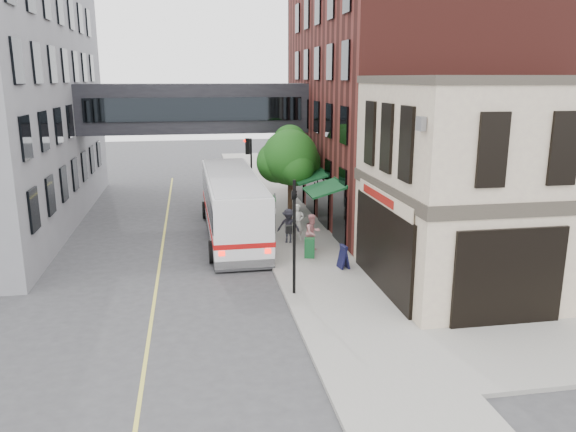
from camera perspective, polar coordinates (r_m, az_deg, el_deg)
name	(u,v)px	position (r m, az deg, el deg)	size (l,w,h in m)	color
ground	(293,318)	(20.42, 0.54, -10.33)	(120.00, 120.00, 0.00)	#38383A
sidewalk_main	(284,219)	(33.79, -0.42, -0.32)	(4.00, 60.00, 0.15)	gray
corner_building	(504,184)	(24.14, 21.12, 3.02)	(10.19, 8.12, 8.45)	#BAA38E
brick_building	(409,101)	(35.91, 12.20, 11.38)	(13.76, 18.00, 14.00)	#511E19
skyway_bridge	(195,108)	(36.36, -9.45, 10.76)	(14.00, 3.18, 3.00)	black
traffic_signal_near	(293,223)	(21.35, 0.56, -0.74)	(0.44, 0.22, 4.60)	black
traffic_signal_far	(249,159)	(35.85, -3.98, 5.79)	(0.53, 0.28, 4.50)	black
street_sign_pole	(275,218)	(26.39, -1.37, -0.24)	(0.08, 0.75, 3.00)	gray
street_tree	(289,158)	(32.33, 0.14, 5.96)	(3.80, 3.20, 5.60)	#382619
lane_marking	(163,245)	(29.57, -12.63, -2.89)	(0.12, 40.00, 0.01)	#D8CC4C
bus	(232,202)	(30.27, -5.68, 1.38)	(3.08, 12.31, 3.30)	white
pedestrian_a	(297,222)	(28.97, 0.97, -0.64)	(0.69, 0.46, 1.91)	white
pedestrian_b	(313,232)	(27.27, 2.51, -1.68)	(0.88, 0.69, 1.81)	pink
pedestrian_c	(288,226)	(28.57, 0.05, -1.00)	(1.14, 0.65, 1.76)	#22222A
newspaper_box	(310,248)	(26.35, 2.21, -3.25)	(0.46, 0.41, 0.93)	#135427
sandwich_board	(343,257)	(25.00, 5.66, -4.12)	(0.38, 0.59, 1.05)	#111133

